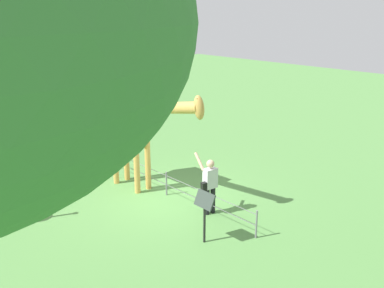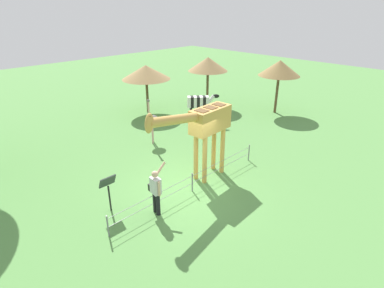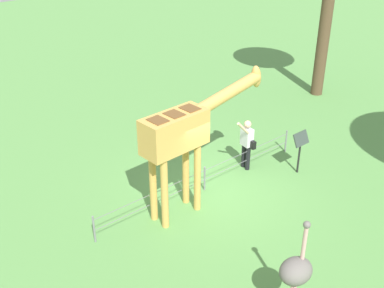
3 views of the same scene
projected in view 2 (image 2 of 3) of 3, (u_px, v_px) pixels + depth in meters
The scene contains 10 objects.
ground_plane at pixel (190, 190), 11.64m from camera, with size 60.00×60.00×0.00m, color #568E47.
giraffe at pixel (204, 125), 11.46m from camera, with size 4.00×0.79×3.39m.
visitor at pixel (156, 189), 10.00m from camera, with size 0.67×0.59×1.71m.
zebra at pixel (199, 103), 17.68m from camera, with size 1.56×1.41×1.66m.
ostrich at pixel (152, 120), 15.06m from camera, with size 0.70×0.56×2.25m.
shade_hut_near at pixel (280, 68), 18.67m from camera, with size 2.49×2.49×3.24m.
shade_hut_far at pixel (146, 72), 18.81m from camera, with size 2.93×2.93×2.95m.
shade_hut_aside at pixel (208, 64), 19.96m from camera, with size 2.55×2.55×3.20m.
info_sign at pixel (108, 186), 10.09m from camera, with size 0.56×0.21×1.32m.
wire_fence at pixel (192, 181), 11.39m from camera, with size 7.05×0.05×0.75m.
Camera 2 is at (6.92, 7.07, 6.36)m, focal length 29.23 mm.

